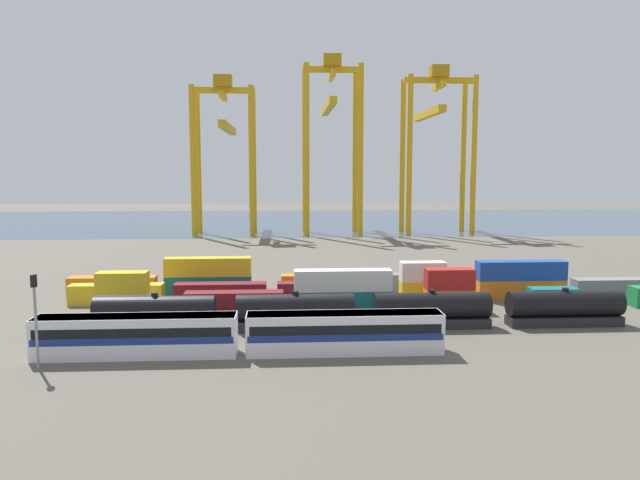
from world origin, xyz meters
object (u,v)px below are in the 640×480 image
at_px(gantry_crane_central, 331,127).
at_px(shipping_container_14, 422,290).
at_px(shipping_container_22, 208,285).
at_px(shipping_container_25, 395,283).
at_px(passenger_train, 242,332).
at_px(signal_mast, 35,309).
at_px(shipping_container_11, 117,294).
at_px(freight_tank_row, 364,311).
at_px(gantry_crane_east, 436,132).
at_px(shipping_container_0, 123,303).
at_px(gantry_crane_west, 225,140).

bearing_deg(gantry_crane_central, shipping_container_14, -86.55).
distance_m(shipping_container_22, shipping_container_25, 26.81).
bearing_deg(passenger_train, shipping_container_14, 45.35).
relative_size(signal_mast, shipping_container_11, 0.70).
xyz_separation_m(shipping_container_14, shipping_container_22, (-29.50, 5.82, 0.00)).
distance_m(freight_tank_row, shipping_container_25, 21.40).
height_order(freight_tank_row, gantry_crane_central, gantry_crane_central).
bearing_deg(shipping_container_11, shipping_container_25, 8.69).
xyz_separation_m(signal_mast, gantry_crane_east, (64.58, 115.47, 22.82)).
bearing_deg(shipping_container_0, gantry_crane_east, 56.74).
xyz_separation_m(passenger_train, gantry_crane_central, (17.36, 112.82, 27.55)).
distance_m(shipping_container_0, gantry_crane_east, 117.03).
height_order(shipping_container_11, shipping_container_14, same).
height_order(signal_mast, shipping_container_0, signal_mast).
xyz_separation_m(passenger_train, shipping_container_11, (-17.98, 23.05, -0.84)).
relative_size(gantry_crane_west, gantry_crane_central, 0.88).
distance_m(shipping_container_22, gantry_crane_east, 102.90).
relative_size(shipping_container_14, gantry_crane_east, 0.13).
xyz_separation_m(freight_tank_row, gantry_crane_east, (33.99, 103.75, 26.20)).
xyz_separation_m(freight_tank_row, shipping_container_25, (7.19, 20.14, -0.72)).
bearing_deg(freight_tank_row, gantry_crane_east, 71.86).
height_order(signal_mast, shipping_container_14, signal_mast).
bearing_deg(shipping_container_25, shipping_container_14, -65.13).
bearing_deg(signal_mast, shipping_container_11, 90.59).
bearing_deg(freight_tank_row, shipping_container_0, 163.36).
bearing_deg(shipping_container_11, passenger_train, -52.05).
distance_m(shipping_container_11, gantry_crane_central, 100.56).
distance_m(shipping_container_22, gantry_crane_west, 87.88).
height_order(shipping_container_22, gantry_crane_west, gantry_crane_west).
xyz_separation_m(passenger_train, shipping_container_14, (22.77, 23.05, -0.84)).
bearing_deg(shipping_container_14, signal_mast, -147.24).
xyz_separation_m(shipping_container_11, gantry_crane_east, (64.85, 89.42, 26.92)).
xyz_separation_m(shipping_container_14, gantry_crane_west, (-34.93, 89.97, 24.72)).
height_order(shipping_container_14, gantry_crane_west, gantry_crane_west).
bearing_deg(shipping_container_14, shipping_container_11, 180.00).
relative_size(shipping_container_11, gantry_crane_east, 0.26).
distance_m(freight_tank_row, shipping_container_22, 28.12).
distance_m(shipping_container_25, gantry_crane_east, 91.83).
bearing_deg(freight_tank_row, gantry_crane_west, 103.50).
bearing_deg(shipping_container_25, shipping_container_22, 180.00).
relative_size(signal_mast, gantry_crane_west, 0.20).
distance_m(shipping_container_14, gantry_crane_west, 99.63).
bearing_deg(passenger_train, gantry_crane_west, 96.14).
bearing_deg(passenger_train, shipping_container_22, 103.12).
bearing_deg(shipping_container_0, freight_tank_row, -16.64).
bearing_deg(shipping_container_22, gantry_crane_east, 57.34).
distance_m(passenger_train, gantry_crane_east, 124.61).
xyz_separation_m(gantry_crane_west, gantry_crane_east, (59.03, -0.55, 2.20)).
bearing_deg(gantry_crane_central, freight_tank_row, -92.46).
bearing_deg(shipping_container_11, freight_tank_row, -24.90).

